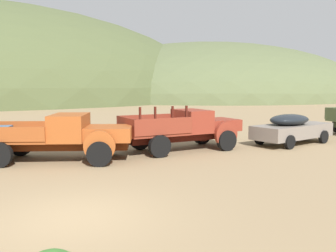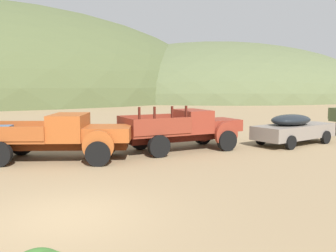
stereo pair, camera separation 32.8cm
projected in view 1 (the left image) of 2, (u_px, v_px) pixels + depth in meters
ground_plane at (73, 218)px, 8.47m from camera, size 300.00×300.00×0.00m
hill_center at (207, 97)px, 87.76m from camera, size 73.09×68.59×25.23m
truck_oxide_orange at (68, 136)px, 14.76m from camera, size 6.42×3.86×1.89m
truck_rust_red at (190, 129)px, 17.31m from camera, size 5.93×3.05×2.16m
car_primer_gray at (294, 128)px, 19.08m from camera, size 5.32×3.16×1.57m
bush_between_trucks at (170, 129)px, 22.87m from camera, size 1.38×1.09×1.09m
bush_lone_scrub at (0, 139)px, 18.86m from camera, size 1.31×1.19×1.08m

